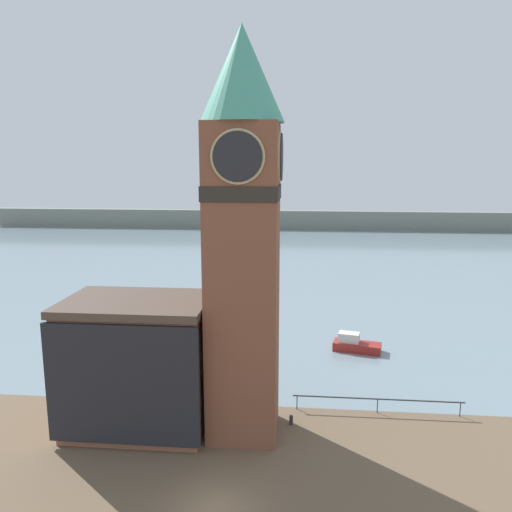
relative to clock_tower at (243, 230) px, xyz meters
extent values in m
plane|color=brown|center=(-0.60, -7.80, -13.53)|extent=(160.00, 160.00, 0.00)
cube|color=gray|center=(-0.60, 63.55, -13.53)|extent=(160.00, 120.00, 0.00)
cube|color=gray|center=(-0.60, 103.55, -11.03)|extent=(180.00, 3.00, 5.00)
cube|color=#333338|center=(9.21, 3.30, -12.48)|extent=(12.05, 0.08, 0.08)
cylinder|color=#333338|center=(3.49, 3.30, -13.00)|extent=(0.07, 0.07, 1.05)
cylinder|color=#333338|center=(9.21, 3.30, -13.00)|extent=(0.07, 0.07, 1.05)
cylinder|color=#333338|center=(14.93, 3.30, -13.00)|extent=(0.07, 0.07, 1.05)
cube|color=brown|center=(-0.01, 0.01, -3.57)|extent=(4.39, 4.39, 19.92)
cube|color=#2D2823|center=(-0.01, 0.01, 2.29)|extent=(4.51, 4.51, 0.90)
cylinder|color=tan|center=(-0.01, -2.25, 4.39)|extent=(3.09, 0.12, 3.09)
cylinder|color=#232328|center=(-0.01, -2.33, 4.39)|extent=(2.81, 0.12, 2.81)
cylinder|color=tan|center=(2.25, 0.01, 4.39)|extent=(0.12, 3.09, 3.09)
cylinder|color=#232328|center=(2.33, 0.01, 4.39)|extent=(0.12, 2.81, 2.81)
cone|color=teal|center=(-0.01, 0.01, 9.19)|extent=(5.05, 5.05, 5.59)
cube|color=#935B42|center=(-7.08, 0.20, -9.37)|extent=(9.06, 6.11, 8.32)
cube|color=#4C3D33|center=(-7.08, 0.20, -4.95)|extent=(9.46, 6.51, 0.50)
cube|color=#232328|center=(-7.08, -3.01, -9.20)|extent=(9.56, 0.30, 7.66)
cube|color=maroon|center=(9.03, 15.24, -13.12)|extent=(4.68, 2.64, 0.83)
cube|color=silver|center=(8.25, 15.42, -12.26)|extent=(2.16, 1.60, 0.89)
cylinder|color=#2D2D33|center=(3.12, 1.12, -13.25)|extent=(0.25, 0.25, 0.56)
sphere|color=#2D2D33|center=(3.12, 1.12, -12.97)|extent=(0.26, 0.26, 0.26)
camera|label=1|loc=(3.62, -30.32, 4.05)|focal=35.00mm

